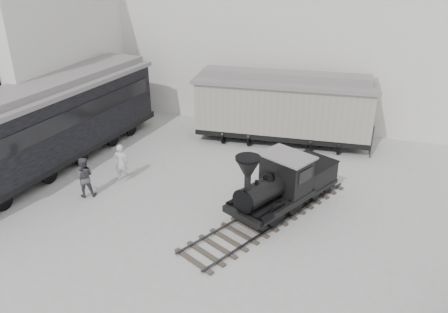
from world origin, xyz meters
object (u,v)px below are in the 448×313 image
(visitor_a, at_px, (121,163))
(visitor_b, at_px, (84,177))
(passenger_coach, at_px, (50,124))
(locomotive, at_px, (281,187))
(boxcar, at_px, (283,106))

(visitor_a, height_order, visitor_b, visitor_b)
(passenger_coach, bearing_deg, visitor_a, -0.04)
(visitor_a, bearing_deg, locomotive, 171.05)
(passenger_coach, height_order, visitor_b, passenger_coach)
(visitor_a, bearing_deg, passenger_coach, -12.30)
(visitor_a, distance_m, visitor_b, 2.01)
(locomotive, height_order, visitor_b, locomotive)
(boxcar, distance_m, visitor_b, 11.45)
(locomotive, xyz_separation_m, boxcar, (-1.43, 7.46, 0.98))
(locomotive, height_order, boxcar, boxcar)
(passenger_coach, xyz_separation_m, visitor_a, (4.13, -0.43, -1.31))
(locomotive, relative_size, passenger_coach, 0.57)
(visitor_a, bearing_deg, boxcar, -137.69)
(boxcar, height_order, visitor_a, boxcar)
(boxcar, xyz_separation_m, visitor_a, (-6.26, -7.10, -1.20))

